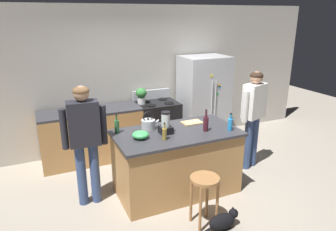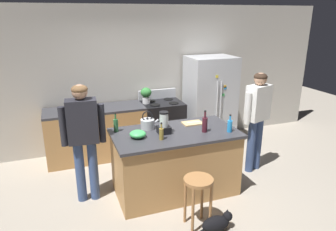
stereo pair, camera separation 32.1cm
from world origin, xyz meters
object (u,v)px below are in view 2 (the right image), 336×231
at_px(cutting_board, 193,123).
at_px(bottle_soda, 230,126).
at_px(person_by_island_left, 83,133).
at_px(bottle_vinegar, 161,133).
at_px(refrigerator, 210,101).
at_px(cat, 217,223).
at_px(kitchen_island, 175,162).
at_px(chef_knife, 194,122).
at_px(bottle_wine, 205,124).
at_px(potted_plant, 146,94).
at_px(tea_kettle, 148,123).
at_px(blender_appliance, 164,124).
at_px(person_by_sink_right, 257,113).
at_px(bottle_olive_oil, 116,125).
at_px(bar_stool, 198,189).
at_px(mixing_bowl, 138,134).
at_px(stove_range, 162,125).

bearing_deg(cutting_board, bottle_soda, -54.07).
xyz_separation_m(person_by_island_left, bottle_vinegar, (0.96, -0.42, 0.01)).
distance_m(refrigerator, cat, 2.89).
bearing_deg(kitchen_island, chef_knife, 30.00).
relative_size(bottle_wine, bottle_soda, 1.23).
xyz_separation_m(person_by_island_left, potted_plant, (1.26, 1.33, 0.10)).
bearing_deg(refrigerator, bottle_wine, -119.67).
distance_m(kitchen_island, bottle_vinegar, 0.65).
bearing_deg(bottle_vinegar, refrigerator, 46.74).
relative_size(refrigerator, tea_kettle, 6.38).
distance_m(cat, bottle_vinegar, 1.31).
bearing_deg(kitchen_island, blender_appliance, 177.42).
relative_size(blender_appliance, cutting_board, 1.05).
bearing_deg(person_by_island_left, blender_appliance, -11.06).
distance_m(kitchen_island, blender_appliance, 0.62).
bearing_deg(bottle_soda, bottle_vinegar, 176.44).
relative_size(person_by_sink_right, potted_plant, 5.56).
bearing_deg(refrigerator, bottle_olive_oil, -150.31).
xyz_separation_m(kitchen_island, person_by_island_left, (-1.24, 0.22, 0.54)).
bearing_deg(bottle_soda, refrigerator, 71.09).
bearing_deg(chef_knife, bar_stool, -105.48).
bearing_deg(mixing_bowl, bottle_vinegar, -31.84).
xyz_separation_m(person_by_island_left, blender_appliance, (1.07, -0.21, 0.06)).
relative_size(refrigerator, bottle_vinegar, 7.44).
bearing_deg(bottle_vinegar, kitchen_island, 35.87).
bearing_deg(chef_knife, blender_appliance, -152.83).
xyz_separation_m(refrigerator, person_by_island_left, (-2.56, -1.28, 0.14)).
bearing_deg(cat, stove_range, 86.16).
bearing_deg(blender_appliance, bottle_wine, -14.93).
bearing_deg(person_by_sink_right, stove_range, 130.69).
xyz_separation_m(person_by_sink_right, bottle_soda, (-0.77, -0.43, 0.03)).
distance_m(potted_plant, chef_knife, 1.38).
height_order(person_by_sink_right, bar_stool, person_by_sink_right).
height_order(bottle_olive_oil, chef_knife, bottle_olive_oil).
height_order(bottle_vinegar, cutting_board, bottle_vinegar).
bearing_deg(refrigerator, chef_knife, -126.23).
distance_m(bottle_olive_oil, mixing_bowl, 0.40).
xyz_separation_m(potted_plant, tea_kettle, (-0.35, -1.29, -0.09)).
distance_m(stove_range, bottle_wine, 1.76).
bearing_deg(bottle_vinegar, stove_range, 70.85).
xyz_separation_m(kitchen_island, potted_plant, (0.02, 1.55, 0.64)).
xyz_separation_m(bottle_soda, tea_kettle, (-1.05, 0.52, -0.02)).
xyz_separation_m(kitchen_island, bottle_vinegar, (-0.27, -0.20, 0.56)).
relative_size(blender_appliance, chef_knife, 1.43).
relative_size(kitchen_island, cat, 3.42).
relative_size(cutting_board, chef_knife, 1.36).
bearing_deg(cat, bottle_olive_oil, 125.19).
relative_size(bar_stool, bottle_olive_oil, 2.40).
bearing_deg(kitchen_island, person_by_island_left, 170.07).
height_order(blender_appliance, cutting_board, blender_appliance).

